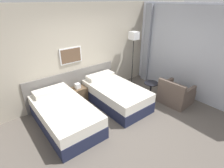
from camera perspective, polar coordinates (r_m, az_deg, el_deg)
ground_plane at (r=4.36m, az=3.70°, el=-13.37°), size 16.00×16.00×0.00m
wall_headboard at (r=5.17m, az=-10.74°, el=9.07°), size 10.00×0.10×2.70m
wall_window at (r=5.57m, az=25.77°, el=8.62°), size 0.21×4.41×2.70m
bed_near_door at (r=4.35m, az=-15.19°, el=-9.73°), size 1.07×1.97×0.69m
bed_near_window at (r=5.02m, az=1.10°, el=-3.49°), size 1.07×1.97×0.69m
nightstand at (r=5.23m, az=-10.91°, el=-3.38°), size 0.46×0.34×0.59m
floor_lamp at (r=5.86m, az=7.12°, el=14.06°), size 0.26×0.26×1.83m
side_table at (r=5.39m, az=12.55°, el=-1.12°), size 0.43×0.43×0.52m
armchair at (r=5.41m, az=19.99°, el=-3.33°), size 0.79×0.84×0.75m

